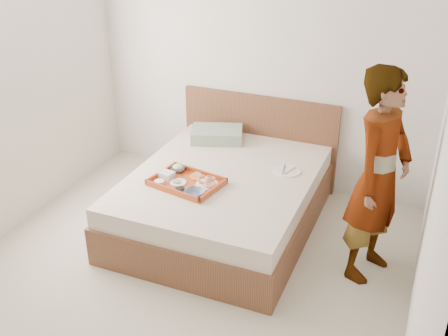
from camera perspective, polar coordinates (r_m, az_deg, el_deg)
The scene contains 17 objects.
ground at distance 4.32m, azimuth -5.64°, elevation -12.62°, with size 3.50×4.00×0.01m, color beige.
wall_back at distance 5.36m, azimuth 3.85°, elevation 11.35°, with size 3.50×0.01×2.60m, color silver.
wall_right at distance 3.24m, azimuth 21.78°, elevation -1.69°, with size 0.01×4.00×2.60m, color silver.
bed at distance 4.90m, azimuth -0.09°, elevation -3.41°, with size 1.65×2.00×0.53m, color brown.
headboard at distance 5.61m, azimuth 3.73°, elevation 3.12°, with size 1.65×0.06×0.95m, color brown.
pillow at distance 5.42m, azimuth -0.76°, elevation 3.60°, with size 0.51×0.34×0.12m, color gray.
tray at distance 4.60m, azimuth -4.02°, elevation -1.47°, with size 0.58×0.42×0.05m, color #BA491A.
prawn_plate at distance 4.56m, azimuth -1.80°, elevation -1.78°, with size 0.20×0.20×0.01m, color white.
navy_bowl_big at distance 4.41m, azimuth -3.14°, elevation -2.68°, with size 0.16×0.16×0.04m, color #171A42.
sauce_dish at distance 4.47m, azimuth -4.71°, elevation -2.35°, with size 0.08×0.08×0.03m, color black.
meat_plate at distance 4.61m, azimuth -4.91°, elevation -1.55°, with size 0.14×0.14×0.01m, color white.
bread_plate at distance 4.69m, azimuth -2.85°, elevation -0.95°, with size 0.14×0.14×0.01m, color orange.
salad_bowl at distance 4.80m, azimuth -4.94°, elevation -0.13°, with size 0.13×0.13×0.04m, color #171A42.
plastic_tub at distance 4.70m, azimuth -6.14°, elevation -0.71°, with size 0.12×0.10×0.05m, color silver.
cheese_round at distance 4.61m, azimuth -6.91°, elevation -1.52°, with size 0.08×0.08×0.03m, color white.
dinner_plate at distance 4.85m, azimuth 6.74°, elevation -0.32°, with size 0.25×0.25×0.01m, color white.
person at distance 4.19m, azimuth 16.20°, elevation -0.93°, with size 0.63×0.41×1.72m, color silver.
Camera 1 is at (1.65, -2.89, 2.76)m, focal length 42.86 mm.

